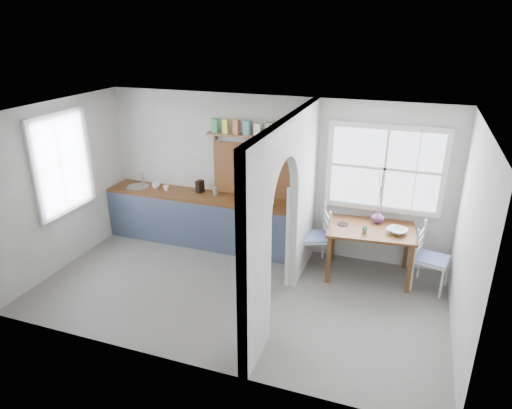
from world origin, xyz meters
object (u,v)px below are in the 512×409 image
(chair_left, at_px, (313,236))
(vase, at_px, (378,217))
(kettle, at_px, (267,198))
(chair_right, at_px, (432,258))
(dining_table, at_px, (369,252))

(chair_left, xyz_separation_m, vase, (0.95, 0.21, 0.39))
(kettle, bearing_deg, chair_left, -1.72)
(chair_right, distance_m, kettle, 2.63)
(kettle, bearing_deg, chair_right, -0.27)
(dining_table, height_order, kettle, kettle)
(chair_left, xyz_separation_m, chair_right, (1.78, -0.10, -0.02))
(chair_left, bearing_deg, dining_table, 66.59)
(chair_left, height_order, chair_right, chair_left)
(dining_table, relative_size, chair_right, 1.30)
(dining_table, height_order, chair_right, chair_right)
(vase, bearing_deg, chair_right, -20.90)
(chair_left, distance_m, vase, 1.05)
(dining_table, bearing_deg, chair_right, -10.60)
(chair_left, relative_size, chair_right, 1.04)
(chair_left, bearing_deg, kettle, -117.14)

